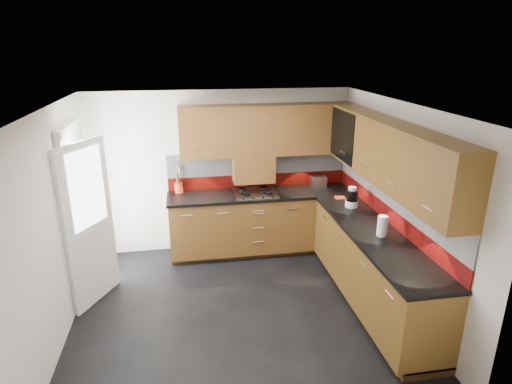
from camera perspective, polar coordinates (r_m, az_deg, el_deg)
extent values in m
cube|color=black|center=(5.29, -2.30, -15.61)|extent=(4.00, 3.80, 0.02)
cube|color=white|center=(4.38, -2.74, 11.87)|extent=(4.00, 3.80, 0.10)
cube|color=silver|center=(6.43, -4.62, 2.81)|extent=(4.00, 0.08, 2.64)
cube|color=silver|center=(3.11, 2.07, -16.39)|extent=(4.00, 0.08, 2.64)
cube|color=silver|center=(4.88, -25.79, -4.57)|extent=(0.08, 3.80, 2.64)
cube|color=silver|center=(5.29, 18.85, -1.87)|extent=(0.08, 3.80, 2.64)
cube|color=#5A2E14|center=(6.43, 0.74, -4.00)|extent=(2.70, 0.60, 0.95)
cube|color=brown|center=(5.36, 15.26, -9.76)|extent=(0.60, 2.60, 0.95)
cube|color=#3E2511|center=(6.63, 0.68, -7.27)|extent=(2.70, 0.54, 0.10)
cube|color=#3E2511|center=(5.58, 15.16, -13.55)|extent=(0.54, 2.60, 0.10)
cube|color=black|center=(6.26, 0.68, -0.29)|extent=(2.72, 0.62, 0.04)
cube|color=black|center=(5.14, 15.68, -5.53)|extent=(0.62, 2.60, 0.04)
cube|color=maroon|center=(6.50, 0.30, 1.57)|extent=(2.70, 0.02, 0.20)
cube|color=#B2B8BC|center=(6.42, 0.30, 3.87)|extent=(2.70, 0.02, 0.34)
cube|color=maroon|center=(5.48, 17.22, -2.73)|extent=(0.02, 3.20, 0.20)
cube|color=#B2B8BC|center=(5.39, 17.50, -0.07)|extent=(0.02, 3.20, 0.34)
cube|color=#5A2E14|center=(6.17, 1.49, 8.29)|extent=(2.50, 0.33, 0.72)
cube|color=brown|center=(5.04, 17.38, 4.92)|extent=(0.33, 2.87, 0.72)
cube|color=silver|center=(6.02, 0.39, 5.97)|extent=(1.80, 0.01, 0.16)
cube|color=silver|center=(4.98, 15.50, 2.45)|extent=(0.01, 2.00, 0.16)
cube|color=#5A2E14|center=(6.27, -0.35, 3.20)|extent=(0.60, 0.33, 0.40)
cube|color=black|center=(5.89, 11.39, 7.39)|extent=(0.01, 0.80, 0.66)
cube|color=#FFD18C|center=(6.01, 14.15, 7.41)|extent=(0.01, 0.76, 0.64)
cube|color=black|center=(5.95, 12.97, 7.60)|extent=(0.29, 0.76, 0.01)
cylinder|color=black|center=(5.71, 13.99, 8.06)|extent=(0.07, 0.07, 0.16)
cylinder|color=black|center=(5.84, 13.41, 8.35)|extent=(0.07, 0.07, 0.16)
cylinder|color=white|center=(5.98, 12.86, 8.63)|extent=(0.07, 0.07, 0.16)
cylinder|color=black|center=(6.11, 12.33, 8.90)|extent=(0.07, 0.07, 0.16)
cube|color=white|center=(5.73, -22.50, -2.63)|extent=(0.06, 0.95, 2.04)
cube|color=white|center=(5.38, -21.35, -4.10)|extent=(0.42, 0.73, 1.98)
cube|color=white|center=(5.22, -21.62, 0.46)|extent=(0.28, 0.50, 0.90)
cube|color=silver|center=(6.22, -0.11, -0.11)|extent=(0.61, 0.52, 0.02)
torus|color=black|center=(6.07, -1.38, -0.36)|extent=(0.14, 0.14, 0.02)
torus|color=black|center=(6.12, 1.53, -0.19)|extent=(0.14, 0.14, 0.02)
torus|color=black|center=(6.31, -1.71, 0.40)|extent=(0.14, 0.14, 0.02)
torus|color=black|center=(6.36, 1.09, 0.55)|extent=(0.14, 0.14, 0.02)
cube|color=black|center=(5.99, 0.29, -0.80)|extent=(0.46, 0.04, 0.02)
cylinder|color=#E44015|center=(6.34, -10.25, 0.56)|extent=(0.12, 0.12, 0.15)
cylinder|color=#92583A|center=(6.30, -10.41, 2.19)|extent=(0.06, 0.03, 0.30)
cylinder|color=#92583A|center=(6.31, -10.33, 2.11)|extent=(0.06, 0.02, 0.28)
cylinder|color=#92583A|center=(6.30, -10.47, 2.26)|extent=(0.05, 0.04, 0.32)
cylinder|color=#92583A|center=(6.31, -10.25, 2.02)|extent=(0.05, 0.03, 0.26)
cylinder|color=#92583A|center=(6.29, -10.52, 2.10)|extent=(0.03, 0.06, 0.29)
cube|color=silver|center=(6.54, 8.28, 1.33)|extent=(0.24, 0.15, 0.16)
cube|color=black|center=(6.52, 8.31, 2.07)|extent=(0.18, 0.02, 0.01)
cube|color=black|center=(6.55, 8.22, 2.16)|extent=(0.18, 0.02, 0.01)
cylinder|color=white|center=(5.85, 12.61, -1.52)|extent=(0.16, 0.16, 0.09)
cylinder|color=black|center=(5.81, 12.69, -0.42)|extent=(0.16, 0.16, 0.15)
cylinder|color=white|center=(5.78, 12.76, 0.43)|extent=(0.11, 0.11, 0.04)
cylinder|color=white|center=(5.04, 16.48, -4.38)|extent=(0.14, 0.14, 0.24)
cube|color=red|center=(6.15, 11.12, -0.75)|extent=(0.14, 0.12, 0.01)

